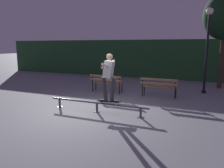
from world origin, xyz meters
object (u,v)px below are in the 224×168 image
Objects in this scene: park_bench_left_center at (159,85)px; skateboarder at (109,73)px; grind_rail at (97,104)px; skateboard at (109,101)px; park_bench_leftmost at (106,82)px; lamp_post_right at (208,40)px.

skateboarder is at bearing -110.57° from park_bench_left_center.
skateboard reaches higher than grind_rail.
skateboard is 3.22m from park_bench_leftmost.
lamp_post_right is at bearing 21.88° from park_bench_leftmost.
grind_rail is 2.32× the size of skateboarder.
skateboard is 0.50× the size of park_bench_left_center.
grind_rail is at bearing 180.00° from skateboard.
skateboard is 0.21× the size of lamp_post_right.
park_bench_leftmost is at bearing 115.68° from skateboarder.
skateboard is at bearing -64.37° from park_bench_leftmost.
lamp_post_right is (4.31, 1.73, 1.94)m from park_bench_leftmost.
skateboarder is 3.21m from park_bench_left_center.
skateboarder is at bearing 0.05° from grind_rail.
park_bench_left_center is (1.53, 2.90, 0.27)m from grind_rail.
skateboard is 3.10m from park_bench_left_center.
grind_rail is at bearing -71.83° from park_bench_leftmost.
skateboard is 0.94m from skateboarder.
skateboarder is at bearing -64.32° from park_bench_leftmost.
lamp_post_right reaches higher than skateboarder.
skateboarder is 5.59m from lamp_post_right.
park_bench_leftmost is (-1.40, 2.90, -0.82)m from skateboarder.
lamp_post_right is at bearing 43.52° from park_bench_left_center.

